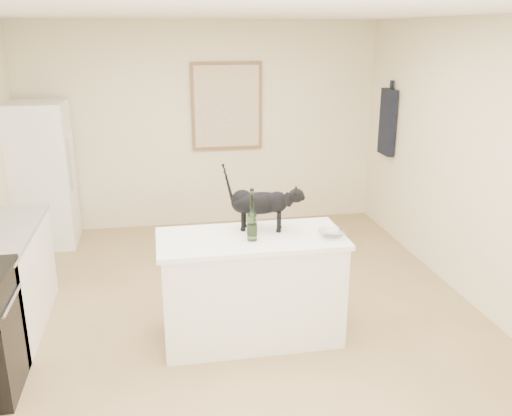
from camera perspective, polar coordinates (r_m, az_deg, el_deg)
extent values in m
plane|color=tan|center=(4.93, -2.07, -12.03)|extent=(5.50, 5.50, 0.00)
plane|color=white|center=(4.27, -2.49, 19.76)|extent=(5.50, 5.50, 0.00)
plane|color=beige|center=(7.10, -5.48, 8.46)|extent=(4.50, 0.00, 4.50)
plane|color=beige|center=(1.98, 9.89, -18.50)|extent=(4.50, 0.00, 4.50)
plane|color=beige|center=(5.23, 22.99, 3.66)|extent=(0.00, 5.50, 5.50)
cube|color=white|center=(4.57, -0.51, -8.49)|extent=(1.44, 0.67, 0.86)
cube|color=white|center=(4.39, -0.53, -3.22)|extent=(1.50, 0.70, 0.04)
cube|color=white|center=(5.15, -24.86, -7.11)|extent=(0.60, 1.40, 0.86)
cube|color=white|center=(6.91, -21.40, 3.20)|extent=(0.68, 0.68, 1.70)
cube|color=brown|center=(7.07, -3.06, 10.52)|extent=(0.90, 0.03, 1.10)
cube|color=beige|center=(7.05, -3.04, 10.50)|extent=(0.82, 0.00, 1.02)
cube|color=black|center=(6.95, 13.54, 8.68)|extent=(0.08, 0.34, 0.80)
cylinder|color=#2A5E25|center=(4.24, -0.42, -1.04)|extent=(0.08, 0.08, 0.37)
imported|color=silver|center=(4.40, 7.86, -2.67)|extent=(0.22, 0.22, 0.05)
cube|color=white|center=(6.86, -18.79, 6.78)|extent=(0.04, 0.15, 0.19)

